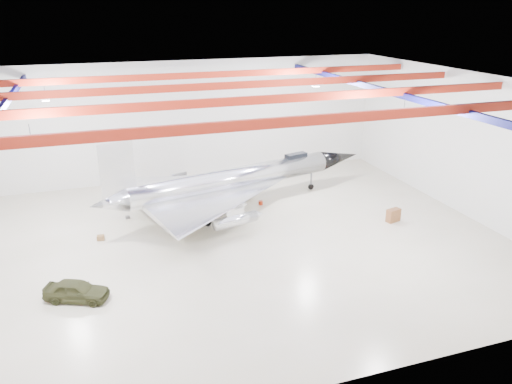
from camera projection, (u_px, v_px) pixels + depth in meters
name	position (u px, v px, depth m)	size (l,w,h in m)	color
floor	(216.00, 244.00, 34.68)	(40.00, 40.00, 0.00)	#BBB395
wall_back	(174.00, 122.00, 46.07)	(40.00, 40.00, 0.00)	silver
wall_right	(463.00, 144.00, 38.74)	(30.00, 30.00, 0.00)	silver
ceiling	(211.00, 84.00, 30.83)	(40.00, 40.00, 0.00)	#0A0F38
ceiling_structure	(211.00, 95.00, 31.07)	(39.50, 29.50, 1.08)	maroon
jet_aircraft	(233.00, 182.00, 40.25)	(24.54, 17.08, 6.78)	silver
jeep	(76.00, 291.00, 27.86)	(1.44, 3.58, 1.22)	#313319
desk	(393.00, 215.00, 38.16)	(1.10, 0.55, 1.01)	brown
crate_ply	(101.00, 238.00, 35.23)	(0.49, 0.39, 0.34)	olive
toolbox_red	(192.00, 194.00, 43.45)	(0.51, 0.41, 0.36)	#A52810
engine_drum	(232.00, 223.00, 37.57)	(0.48, 0.48, 0.43)	#59595B
parts_bin	(248.00, 193.00, 43.38)	(0.69, 0.55, 0.48)	olive
crate_small	(128.00, 217.00, 38.78)	(0.32, 0.26, 0.23)	#59595B
tool_chest	(261.00, 203.00, 41.51)	(0.36, 0.36, 0.32)	#A52810
oil_barrel	(199.00, 218.00, 38.45)	(0.54, 0.43, 0.38)	olive
spares_box	(237.00, 186.00, 45.33)	(0.43, 0.43, 0.39)	#59595B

